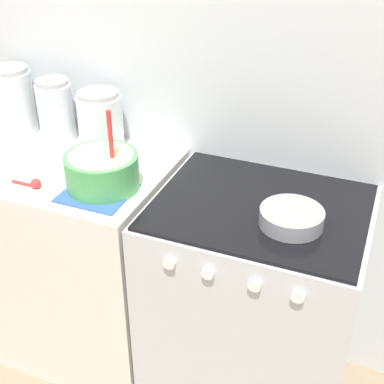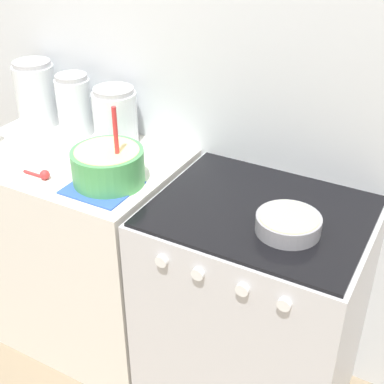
# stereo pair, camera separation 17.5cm
# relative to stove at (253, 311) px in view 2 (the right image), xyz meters

# --- Properties ---
(wall_back) EXTENTS (4.72, 0.05, 2.40)m
(wall_back) POSITION_rel_stove_xyz_m (-0.38, 0.32, 0.75)
(wall_back) COLOR silver
(wall_back) RESTS_ON ground_plane
(countertop_cabinet) EXTENTS (0.86, 0.59, 0.90)m
(countertop_cabinet) POSITION_rel_stove_xyz_m (-0.81, 0.00, 0.00)
(countertop_cabinet) COLOR silver
(countertop_cabinet) RESTS_ON ground_plane
(stove) EXTENTS (0.73, 0.60, 0.90)m
(stove) POSITION_rel_stove_xyz_m (0.00, 0.00, 0.00)
(stove) COLOR silver
(stove) RESTS_ON ground_plane
(mixing_bowl) EXTENTS (0.26, 0.26, 0.30)m
(mixing_bowl) POSITION_rel_stove_xyz_m (-0.54, -0.09, 0.52)
(mixing_bowl) COLOR #4CA559
(mixing_bowl) RESTS_ON countertop_cabinet
(baking_pan) EXTENTS (0.20, 0.20, 0.06)m
(baking_pan) POSITION_rel_stove_xyz_m (0.12, -0.08, 0.48)
(baking_pan) COLOR gray
(baking_pan) RESTS_ON stove
(storage_jar_left) EXTENTS (0.17, 0.17, 0.28)m
(storage_jar_left) POSITION_rel_stove_xyz_m (-1.12, 0.19, 0.57)
(storage_jar_left) COLOR silver
(storage_jar_left) RESTS_ON countertop_cabinet
(storage_jar_middle) EXTENTS (0.14, 0.14, 0.25)m
(storage_jar_middle) POSITION_rel_stove_xyz_m (-0.91, 0.19, 0.56)
(storage_jar_middle) COLOR silver
(storage_jar_middle) RESTS_ON countertop_cabinet
(storage_jar_right) EXTENTS (0.18, 0.18, 0.23)m
(storage_jar_right) POSITION_rel_stove_xyz_m (-0.71, 0.19, 0.55)
(storage_jar_right) COLOR silver
(storage_jar_right) RESTS_ON countertop_cabinet
(recipe_page) EXTENTS (0.23, 0.21, 0.01)m
(recipe_page) POSITION_rel_stove_xyz_m (-0.54, -0.14, 0.45)
(recipe_page) COLOR #3359B2
(recipe_page) RESTS_ON countertop_cabinet
(measuring_spoon) EXTENTS (0.12, 0.04, 0.04)m
(measuring_spoon) POSITION_rel_stove_xyz_m (-0.77, -0.19, 0.47)
(measuring_spoon) COLOR red
(measuring_spoon) RESTS_ON countertop_cabinet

